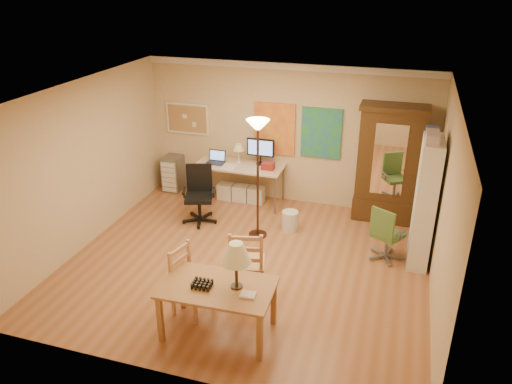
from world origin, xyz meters
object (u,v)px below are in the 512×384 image
(dining_table, at_px, (224,277))
(office_chair_black, at_px, (200,207))
(armoire, at_px, (388,171))
(bookshelf, at_px, (425,203))
(office_chair_green, at_px, (385,245))
(computer_desk, at_px, (242,179))

(dining_table, relative_size, office_chair_black, 1.35)
(armoire, xyz_separation_m, bookshelf, (0.62, -1.34, 0.07))
(dining_table, distance_m, office_chair_green, 3.06)
(office_chair_green, relative_size, bookshelf, 0.46)
(office_chair_green, relative_size, armoire, 0.43)
(computer_desk, xyz_separation_m, office_chair_black, (-0.46, -1.04, -0.19))
(armoire, distance_m, bookshelf, 1.48)
(bookshelf, bearing_deg, armoire, 114.80)
(dining_table, bearing_deg, armoire, 66.49)
(armoire, height_order, bookshelf, armoire)
(dining_table, distance_m, armoire, 4.21)
(computer_desk, distance_m, office_chair_black, 1.15)
(computer_desk, height_order, office_chair_black, computer_desk)
(office_chair_black, relative_size, armoire, 0.49)
(office_chair_black, distance_m, armoire, 3.45)
(dining_table, height_order, office_chair_green, dining_table)
(office_chair_black, xyz_separation_m, bookshelf, (3.82, -0.22, 0.72))
(computer_desk, xyz_separation_m, armoire, (2.74, 0.08, 0.46))
(computer_desk, height_order, bookshelf, bookshelf)
(office_chair_black, distance_m, office_chair_green, 3.34)
(dining_table, distance_m, bookshelf, 3.41)
(computer_desk, relative_size, office_chair_green, 1.85)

